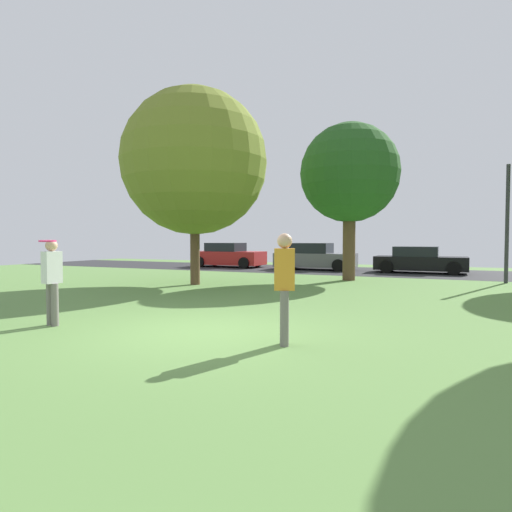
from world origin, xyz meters
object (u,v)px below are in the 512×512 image
(parked_car_black, at_px, (419,261))
(person_thrower, at_px, (285,283))
(maple_tree_far, at_px, (350,174))
(oak_tree_center, at_px, (195,162))
(frisbee_disc, at_px, (47,241))
(person_bystander, at_px, (52,278))
(parked_car_grey, at_px, (315,257))
(street_lamp_post, at_px, (507,224))
(parked_car_red, at_px, (228,256))

(parked_car_black, bearing_deg, person_thrower, -93.01)
(maple_tree_far, relative_size, oak_tree_center, 0.89)
(person_thrower, distance_m, parked_car_black, 16.43)
(frisbee_disc, xyz_separation_m, parked_car_black, (4.52, 17.75, -1.05))
(frisbee_disc, bearing_deg, oak_tree_center, 107.08)
(person_thrower, distance_m, person_bystander, 4.67)
(parked_car_grey, bearing_deg, street_lamp_post, -24.31)
(person_thrower, bearing_deg, maple_tree_far, -102.73)
(oak_tree_center, relative_size, person_bystander, 4.29)
(parked_car_red, xyz_separation_m, parked_car_grey, (5.40, -0.02, -0.00))
(parked_car_black, xyz_separation_m, street_lamp_post, (3.37, -3.91, 1.64))
(maple_tree_far, bearing_deg, parked_car_grey, 120.06)
(maple_tree_far, xyz_separation_m, person_thrower, (1.47, -11.14, -3.33))
(parked_car_grey, distance_m, street_lamp_post, 9.76)
(maple_tree_far, height_order, person_thrower, maple_tree_far)
(parked_car_grey, bearing_deg, person_thrower, -74.57)
(maple_tree_far, relative_size, parked_car_grey, 1.48)
(person_bystander, height_order, street_lamp_post, street_lamp_post)
(person_thrower, bearing_deg, person_bystander, -14.74)
(parked_car_red, distance_m, parked_car_black, 10.80)
(parked_car_grey, bearing_deg, maple_tree_far, -59.94)
(person_bystander, bearing_deg, person_thrower, -74.55)
(person_thrower, xyz_separation_m, person_bystander, (-4.65, -0.45, -0.07))
(street_lamp_post, bearing_deg, parked_car_red, 164.29)
(maple_tree_far, height_order, parked_car_red, maple_tree_far)
(parked_car_red, bearing_deg, person_thrower, -58.90)
(maple_tree_far, xyz_separation_m, frisbee_disc, (-2.19, -12.49, -2.67))
(person_bystander, xyz_separation_m, street_lamp_post, (8.88, 12.94, 1.33))
(parked_car_grey, relative_size, street_lamp_post, 0.95)
(maple_tree_far, bearing_deg, street_lamp_post, 13.31)
(frisbee_disc, xyz_separation_m, parked_car_red, (-6.28, 17.83, -0.99))
(parked_car_red, bearing_deg, frisbee_disc, -70.59)
(parked_car_black, bearing_deg, person_bystander, -108.11)
(person_bystander, bearing_deg, frisbee_disc, -122.33)
(maple_tree_far, relative_size, parked_car_red, 1.50)
(person_bystander, xyz_separation_m, frisbee_disc, (0.99, -0.90, 0.73))
(person_thrower, relative_size, parked_car_black, 0.41)
(person_thrower, xyz_separation_m, parked_car_grey, (-4.54, 16.46, -0.32))
(frisbee_disc, xyz_separation_m, parked_car_grey, (-0.88, 17.80, -0.99))
(parked_car_grey, bearing_deg, person_bystander, -90.36)
(person_thrower, distance_m, street_lamp_post, 13.25)
(person_thrower, xyz_separation_m, parked_car_red, (-9.94, 16.48, -0.32))
(frisbee_disc, distance_m, parked_car_red, 18.93)
(parked_car_black, distance_m, street_lamp_post, 5.42)
(parked_car_black, bearing_deg, street_lamp_post, -49.22)
(frisbee_disc, relative_size, parked_car_black, 0.09)
(frisbee_disc, bearing_deg, parked_car_grey, 92.85)
(maple_tree_far, height_order, person_bystander, maple_tree_far)
(oak_tree_center, distance_m, street_lamp_post, 12.00)
(person_thrower, bearing_deg, street_lamp_post, -128.94)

